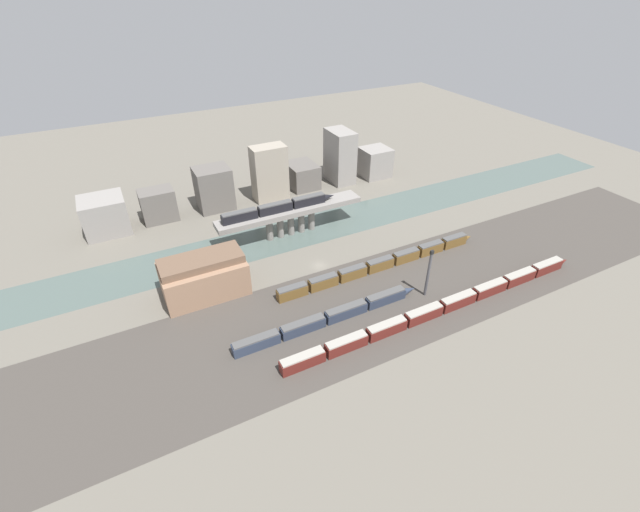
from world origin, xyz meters
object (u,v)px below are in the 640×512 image
(train_yard_far, at_px, (383,263))
(signal_tower, at_px, (428,273))
(warehouse_building, at_px, (204,276))
(train_yard_mid, at_px, (330,317))
(train_yard_near, at_px, (445,306))
(train_on_bridge, at_px, (279,207))

(train_yard_far, distance_m, signal_tower, 18.78)
(train_yard_far, xyz_separation_m, warehouse_building, (-54.81, 13.88, 4.27))
(train_yard_mid, relative_size, signal_tower, 3.59)
(train_yard_near, xyz_separation_m, train_yard_far, (-4.01, 25.75, 0.06))
(train_yard_near, relative_size, signal_tower, 6.44)
(train_on_bridge, relative_size, signal_tower, 2.67)
(train_on_bridge, xyz_separation_m, signal_tower, (25.78, -50.94, -4.19))
(train_yard_far, relative_size, signal_tower, 4.71)
(warehouse_building, bearing_deg, train_on_bridge, 31.02)
(train_yard_near, xyz_separation_m, warehouse_building, (-58.81, 39.63, 4.33))
(train_yard_mid, height_order, warehouse_building, warehouse_building)
(train_yard_mid, relative_size, warehouse_building, 2.36)
(warehouse_building, xyz_separation_m, signal_tower, (58.55, -31.23, 1.86))
(train_yard_far, relative_size, warehouse_building, 3.10)
(train_on_bridge, distance_m, train_yard_far, 41.47)
(signal_tower, bearing_deg, train_on_bridge, 116.84)
(train_yard_near, distance_m, train_yard_mid, 33.38)
(train_yard_near, bearing_deg, train_on_bridge, 113.69)
(warehouse_building, bearing_deg, signal_tower, -28.07)
(train_yard_far, distance_m, warehouse_building, 56.70)
(train_yard_mid, bearing_deg, warehouse_building, 133.68)
(train_on_bridge, xyz_separation_m, train_yard_near, (26.04, -59.34, -10.38))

